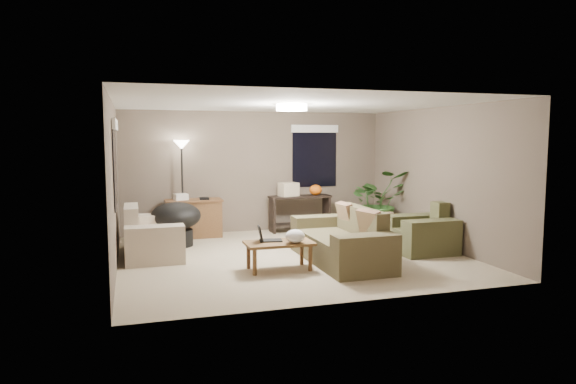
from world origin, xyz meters
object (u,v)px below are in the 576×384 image
object	(u,v)px
loveseat	(151,238)
desk	(194,218)
console_table	(300,210)
armchair	(422,235)
houseplant	(377,209)
coffee_table	(279,246)
main_sofa	(343,243)
papasan_chair	(176,221)
floor_lamp	(182,156)
cat_scratching_post	(386,226)

from	to	relation	value
loveseat	desk	distance (m)	1.66
desk	console_table	xyz separation A→B (m)	(2.21, 0.03, 0.06)
armchair	houseplant	distance (m)	1.81
coffee_table	houseplant	size ratio (longest dim) A/B	0.76
main_sofa	coffee_table	world-z (taller)	main_sofa
loveseat	console_table	distance (m)	3.40
desk	loveseat	bearing A→B (deg)	-121.82
armchair	console_table	size ratio (longest dim) A/B	0.77
papasan_chair	floor_lamp	distance (m)	1.43
coffee_table	loveseat	bearing A→B (deg)	139.72
console_table	desk	bearing A→B (deg)	-179.10
armchair	desk	world-z (taller)	armchair
papasan_chair	houseplant	size ratio (longest dim) A/B	0.86
houseplant	cat_scratching_post	bearing A→B (deg)	-92.07
coffee_table	desk	size ratio (longest dim) A/B	0.91
main_sofa	desk	distance (m)	3.38
loveseat	armchair	world-z (taller)	same
main_sofa	houseplant	size ratio (longest dim) A/B	1.68
console_table	papasan_chair	xyz separation A→B (m)	(-2.62, -0.77, 0.03)
console_table	houseplant	size ratio (longest dim) A/B	0.99
console_table	cat_scratching_post	xyz separation A→B (m)	(1.42, -1.12, -0.22)
loveseat	console_table	world-z (taller)	loveseat
loveseat	houseplant	xyz separation A→B (m)	(4.52, 0.74, 0.21)
loveseat	armchair	distance (m)	4.58
desk	papasan_chair	size ratio (longest dim) A/B	0.98
houseplant	cat_scratching_post	distance (m)	0.51
houseplant	console_table	bearing A→B (deg)	153.87
loveseat	desk	size ratio (longest dim) A/B	1.45
floor_lamp	cat_scratching_post	size ratio (longest dim) A/B	3.82
loveseat	papasan_chair	xyz separation A→B (m)	(0.46, 0.67, 0.17)
loveseat	coffee_table	bearing A→B (deg)	-40.28
floor_lamp	console_table	bearing A→B (deg)	-1.92
armchair	desk	xyz separation A→B (m)	(-3.59, 2.47, 0.08)
console_table	papasan_chair	size ratio (longest dim) A/B	1.16
loveseat	cat_scratching_post	bearing A→B (deg)	4.13
console_table	papasan_chair	bearing A→B (deg)	-163.65
armchair	houseplant	xyz separation A→B (m)	(0.06, 1.80, 0.21)
main_sofa	coffee_table	xyz separation A→B (m)	(-1.10, -0.20, 0.06)
main_sofa	floor_lamp	bearing A→B (deg)	127.97
loveseat	houseplant	world-z (taller)	houseplant
papasan_chair	houseplant	xyz separation A→B (m)	(4.06, 0.06, 0.05)
loveseat	houseplant	distance (m)	4.58
main_sofa	loveseat	size ratio (longest dim) A/B	1.37
desk	papasan_chair	world-z (taller)	papasan_chair
main_sofa	floor_lamp	distance (m)	3.82
desk	floor_lamp	size ratio (longest dim) A/B	0.58
coffee_table	desk	distance (m)	3.05
armchair	loveseat	bearing A→B (deg)	166.61
armchair	desk	size ratio (longest dim) A/B	0.91
floor_lamp	desk	bearing A→B (deg)	-29.80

